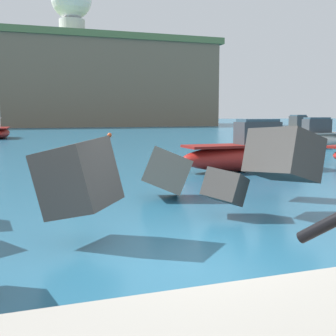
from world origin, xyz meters
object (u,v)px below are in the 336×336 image
Objects in this scene: mooring_buoy_inner at (110,135)px; boat_near_right at (311,138)px; boat_far_centre at (296,132)px; boat_mid_right at (249,153)px; radar_dome at (71,3)px; boat_near_left at (1,132)px.

boat_near_right is at bearing -62.51° from mooring_buoy_inner.
boat_near_right is 10.28m from boat_far_centre.
boat_near_right is 1.00× the size of boat_mid_right.
radar_dome reaches higher than boat_near_right.
radar_dome is at bearing 96.94° from boat_near_right.
boat_far_centre is at bearing 49.97° from boat_mid_right.
boat_far_centre is at bearing 60.20° from boat_near_right.
boat_near_left is at bearing -106.77° from radar_dome.
boat_mid_right is 0.55× the size of radar_dome.
boat_mid_right is 1.19× the size of boat_far_centre.
boat_near_right is 66.54m from radar_dome.
boat_near_right is at bearing -83.06° from radar_dome.
boat_far_centre is (15.19, 18.09, -0.02)m from boat_mid_right.
boat_far_centre reaches higher than mooring_buoy_inner.
boat_mid_right is 74.84m from radar_dome.
boat_far_centre is (5.11, 8.92, -0.01)m from boat_near_right.
boat_near_left is 31.20m from boat_mid_right.
mooring_buoy_inner is at bearing 146.11° from boat_far_centre.
boat_mid_right is (-10.08, -9.17, 0.01)m from boat_near_right.
boat_near_left is 0.66× the size of radar_dome.
radar_dome is (-12.68, 53.27, 22.42)m from boat_far_centre.
boat_mid_right is (10.09, -29.53, 0.12)m from boat_near_left.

